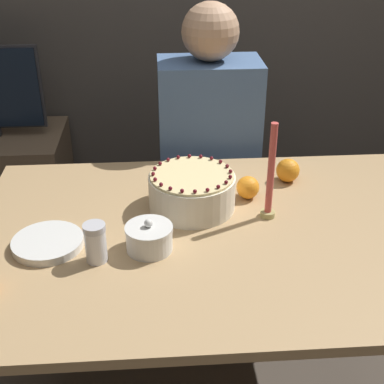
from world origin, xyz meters
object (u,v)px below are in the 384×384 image
object	(u,v)px
sugar_bowl	(149,238)
candle	(270,180)
cake	(192,191)
sugar_shaker	(96,243)
person_man_blue_shirt	(208,177)

from	to	relation	value
sugar_bowl	candle	xyz separation A→B (m)	(0.36, 0.15, 0.09)
sugar_bowl	cake	bearing A→B (deg)	58.55
sugar_shaker	person_man_blue_shirt	distance (m)	0.92
sugar_bowl	sugar_shaker	xyz separation A→B (m)	(-0.14, -0.04, 0.02)
sugar_bowl	candle	world-z (taller)	candle
person_man_blue_shirt	sugar_shaker	bearing A→B (deg)	64.50
sugar_shaker	sugar_bowl	bearing A→B (deg)	16.46
sugar_shaker	candle	size ratio (longest dim) A/B	0.37
sugar_shaker	candle	distance (m)	0.55
cake	sugar_bowl	size ratio (longest dim) A/B	2.03
cake	sugar_shaker	distance (m)	0.38
cake	sugar_bowl	bearing A→B (deg)	-121.45
cake	sugar_bowl	world-z (taller)	cake
cake	candle	bearing A→B (deg)	-17.42
sugar_bowl	person_man_blue_shirt	size ratio (longest dim) A/B	0.10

